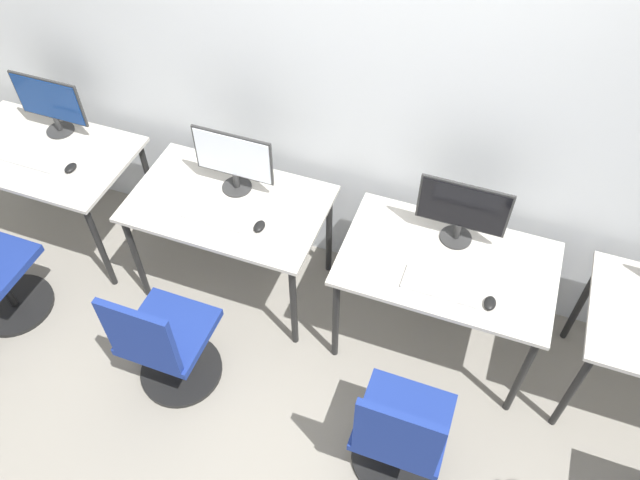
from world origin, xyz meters
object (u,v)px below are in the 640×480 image
at_px(keyboard_right, 441,286).
at_px(mouse_right, 490,303).
at_px(monitor_far_left, 50,103).
at_px(monitor_left, 233,160).
at_px(monitor_right, 462,211).
at_px(mouse_far_left, 71,168).
at_px(mouse_left, 259,226).
at_px(office_chair_left, 166,346).
at_px(keyboard_left, 218,215).
at_px(keyboard_far_left, 32,158).
at_px(office_chair_right, 399,437).

relative_size(keyboard_right, mouse_right, 4.35).
height_order(monitor_far_left, keyboard_right, monitor_far_left).
height_order(monitor_left, monitor_right, same).
xyz_separation_m(mouse_far_left, mouse_right, (2.56, -0.12, 0.00)).
distance_m(mouse_left, office_chair_left, 0.83).
distance_m(keyboard_left, monitor_right, 1.35).
xyz_separation_m(keyboard_far_left, mouse_far_left, (0.28, 0.00, 0.01)).
xyz_separation_m(keyboard_right, mouse_right, (0.25, -0.03, 0.01)).
bearing_deg(monitor_far_left, mouse_right, -8.29).
relative_size(mouse_far_left, office_chair_right, 0.10).
bearing_deg(monitor_far_left, mouse_far_left, -45.84).
bearing_deg(mouse_right, monitor_left, 167.92).
bearing_deg(mouse_left, mouse_far_left, 178.03).
xyz_separation_m(mouse_far_left, mouse_left, (1.27, -0.04, 0.00)).
distance_m(mouse_right, office_chair_right, 0.80).
relative_size(mouse_left, mouse_right, 1.00).
bearing_deg(mouse_left, monitor_right, 16.40).
relative_size(keyboard_left, office_chair_left, 0.43).
distance_m(monitor_left, mouse_left, 0.41).
bearing_deg(office_chair_left, mouse_far_left, 143.87).
bearing_deg(office_chair_right, mouse_right, 69.10).
bearing_deg(office_chair_left, keyboard_left, 87.07).
distance_m(keyboard_far_left, office_chair_left, 1.50).
bearing_deg(keyboard_far_left, office_chair_left, -29.40).
xyz_separation_m(keyboard_left, keyboard_right, (1.30, -0.05, 0.00)).
height_order(office_chair_left, keyboard_right, office_chair_left).
distance_m(monitor_far_left, office_chair_right, 2.87).
distance_m(mouse_far_left, office_chair_right, 2.47).
height_order(monitor_left, keyboard_right, monitor_left).
distance_m(mouse_far_left, mouse_right, 2.57).
relative_size(mouse_far_left, mouse_right, 1.00).
bearing_deg(keyboard_far_left, mouse_far_left, 0.62).
height_order(mouse_left, office_chair_right, office_chair_right).
height_order(keyboard_left, keyboard_right, same).
xyz_separation_m(monitor_left, mouse_left, (0.26, -0.25, -0.20)).
bearing_deg(monitor_right, mouse_left, -163.60).
bearing_deg(monitor_right, monitor_far_left, 179.34).
bearing_deg(mouse_right, keyboard_left, 177.09).
height_order(monitor_left, office_chair_right, monitor_left).
bearing_deg(mouse_far_left, monitor_right, 6.48).
relative_size(keyboard_far_left, keyboard_right, 1.00).
bearing_deg(keyboard_left, mouse_far_left, 177.52).
bearing_deg(mouse_right, keyboard_right, 173.96).
distance_m(keyboard_far_left, mouse_left, 1.55).
distance_m(keyboard_far_left, monitor_left, 1.33).
distance_m(monitor_far_left, mouse_left, 1.60).
bearing_deg(mouse_right, office_chair_right, -110.90).
height_order(mouse_far_left, keyboard_left, mouse_far_left).
relative_size(monitor_far_left, mouse_left, 5.33).
xyz_separation_m(monitor_right, mouse_right, (0.25, -0.38, -0.20)).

